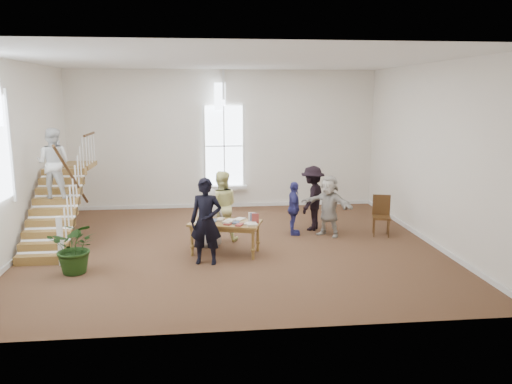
{
  "coord_description": "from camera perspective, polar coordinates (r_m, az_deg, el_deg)",
  "views": [
    {
      "loc": [
        -0.7,
        -11.89,
        3.73
      ],
      "look_at": [
        0.62,
        0.4,
        1.29
      ],
      "focal_mm": 35.0,
      "sensor_mm": 36.0,
      "label": 1
    }
  ],
  "objects": [
    {
      "name": "woman_cluster_b",
      "position": [
        13.88,
        6.46,
        -0.7
      ],
      "size": [
        1.16,
        1.33,
        1.79
      ],
      "primitive_type": "imported",
      "rotation": [
        0.0,
        0.0,
        4.18
      ],
      "color": "black",
      "rests_on": "ground"
    },
    {
      "name": "woman_cluster_a",
      "position": [
        13.37,
        4.35,
        -1.88
      ],
      "size": [
        0.46,
        0.88,
        1.44
      ],
      "primitive_type": "imported",
      "rotation": [
        0.0,
        0.0,
        1.44
      ],
      "color": "navy",
      "rests_on": "ground"
    },
    {
      "name": "ground",
      "position": [
        12.48,
        -2.64,
        -6.24
      ],
      "size": [
        10.0,
        10.0,
        0.0
      ],
      "primitive_type": "plane",
      "color": "#4F351F",
      "rests_on": "ground"
    },
    {
      "name": "staircase",
      "position": [
        13.32,
        -21.91,
        1.23
      ],
      "size": [
        1.1,
        4.1,
        2.92
      ],
      "color": "brown",
      "rests_on": "ground"
    },
    {
      "name": "floor_plant",
      "position": [
        11.2,
        -19.91,
        -5.93
      ],
      "size": [
        1.08,
        0.96,
        1.13
      ],
      "primitive_type": "imported",
      "rotation": [
        0.0,
        0.0,
        -0.07
      ],
      "color": "#1A3711",
      "rests_on": "ground"
    },
    {
      "name": "woman_cluster_c",
      "position": [
        13.35,
        8.31,
        -1.57
      ],
      "size": [
        1.44,
        1.39,
        1.63
      ],
      "primitive_type": "imported",
      "rotation": [
        0.0,
        0.0,
        5.53
      ],
      "color": "#BAB3A7",
      "rests_on": "ground"
    },
    {
      "name": "police_officer",
      "position": [
        11.07,
        -5.73,
        -3.36
      ],
      "size": [
        0.79,
        0.6,
        1.93
      ],
      "primitive_type": "imported",
      "rotation": [
        0.0,
        0.0,
        -0.21
      ],
      "color": "black",
      "rests_on": "ground"
    },
    {
      "name": "elderly_woman",
      "position": [
        12.34,
        -5.3,
        -2.94
      ],
      "size": [
        0.75,
        0.51,
        1.47
      ],
      "primitive_type": "imported",
      "rotation": [
        0.0,
        0.0,
        3.21
      ],
      "color": "beige",
      "rests_on": "ground"
    },
    {
      "name": "library_table",
      "position": [
        11.77,
        -3.48,
        -3.84
      ],
      "size": [
        1.81,
        1.26,
        0.84
      ],
      "rotation": [
        0.0,
        0.0,
        -0.29
      ],
      "color": "brown",
      "rests_on": "ground"
    },
    {
      "name": "side_chair",
      "position": [
        13.77,
        14.13,
        -2.31
      ],
      "size": [
        0.57,
        0.57,
        1.07
      ],
      "rotation": [
        0.0,
        0.0,
        -0.27
      ],
      "color": "#3D2510",
      "rests_on": "ground"
    },
    {
      "name": "person_yellow",
      "position": [
        12.79,
        -4.0,
        -1.62
      ],
      "size": [
        0.92,
        0.74,
        1.81
      ],
      "primitive_type": "imported",
      "rotation": [
        0.0,
        0.0,
        3.08
      ],
      "color": "#F2EF97",
      "rests_on": "ground"
    },
    {
      "name": "room_shell",
      "position": [
        16.63,
        -3.59,
        -0.41
      ],
      "size": [
        10.49,
        10.0,
        10.0
      ],
      "color": "white",
      "rests_on": "ground"
    }
  ]
}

